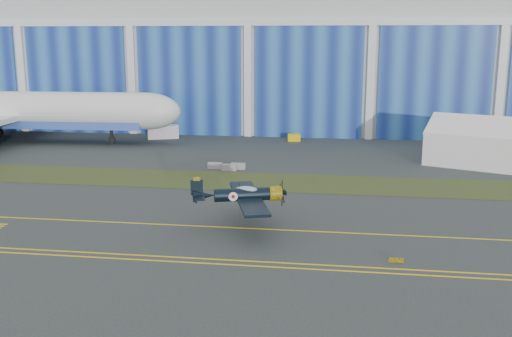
# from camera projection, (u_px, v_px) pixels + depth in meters

# --- Properties ---
(ground) EXTENTS (260.00, 260.00, 0.00)m
(ground) POSITION_uv_depth(u_px,v_px,m) (175.00, 210.00, 63.60)
(ground) COLOR #333A39
(ground) RESTS_ON ground
(grass_median) EXTENTS (260.00, 10.00, 0.02)m
(grass_median) POSITION_uv_depth(u_px,v_px,m) (205.00, 180.00, 77.13)
(grass_median) COLOR #475128
(grass_median) RESTS_ON ground
(hangar) EXTENTS (220.00, 45.70, 30.00)m
(hangar) POSITION_uv_depth(u_px,v_px,m) (264.00, 51.00, 129.76)
(hangar) COLOR silver
(hangar) RESTS_ON ground
(taxiway_centreline) EXTENTS (200.00, 0.20, 0.02)m
(taxiway_centreline) POSITION_uv_depth(u_px,v_px,m) (162.00, 224.00, 58.77)
(taxiway_centreline) COLOR yellow
(taxiway_centreline) RESTS_ON ground
(edge_line_near) EXTENTS (80.00, 0.20, 0.02)m
(edge_line_near) POSITION_uv_depth(u_px,v_px,m) (128.00, 259.00, 49.59)
(edge_line_near) COLOR yellow
(edge_line_near) RESTS_ON ground
(edge_line_far) EXTENTS (80.00, 0.20, 0.02)m
(edge_line_far) POSITION_uv_depth(u_px,v_px,m) (132.00, 255.00, 50.55)
(edge_line_far) COLOR yellow
(edge_line_far) RESTS_ON ground
(guard_board_right) EXTENTS (1.20, 0.15, 0.35)m
(guard_board_right) POSITION_uv_depth(u_px,v_px,m) (396.00, 260.00, 48.87)
(guard_board_right) COLOR yellow
(guard_board_right) RESTS_ON ground
(warbird) EXTENTS (13.41, 14.84, 3.68)m
(warbird) POSITION_uv_depth(u_px,v_px,m) (242.00, 195.00, 57.32)
(warbird) COLOR black
(warbird) RESTS_ON ground
(tent) EXTENTS (18.50, 16.30, 7.13)m
(tent) POSITION_uv_depth(u_px,v_px,m) (486.00, 140.00, 85.85)
(tent) COLOR white
(tent) RESTS_ON ground
(shipping_container) EXTENTS (5.91, 4.02, 2.38)m
(shipping_container) POSITION_uv_depth(u_px,v_px,m) (163.00, 132.00, 108.56)
(shipping_container) COLOR silver
(shipping_container) RESTS_ON ground
(tug) EXTENTS (2.33, 1.64, 1.26)m
(tug) POSITION_uv_depth(u_px,v_px,m) (294.00, 138.00, 105.78)
(tug) COLOR #E1CA04
(tug) RESTS_ON ground
(barrier_a) EXTENTS (2.04, 0.74, 0.90)m
(barrier_a) POSITION_uv_depth(u_px,v_px,m) (215.00, 166.00, 83.50)
(barrier_a) COLOR #988898
(barrier_a) RESTS_ON ground
(barrier_b) EXTENTS (2.01, 0.64, 0.90)m
(barrier_b) POSITION_uv_depth(u_px,v_px,m) (229.00, 168.00, 82.33)
(barrier_b) COLOR gray
(barrier_b) RESTS_ON ground
(barrier_c) EXTENTS (2.00, 0.60, 0.90)m
(barrier_c) POSITION_uv_depth(u_px,v_px,m) (238.00, 166.00, 83.12)
(barrier_c) COLOR gray
(barrier_c) RESTS_ON ground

